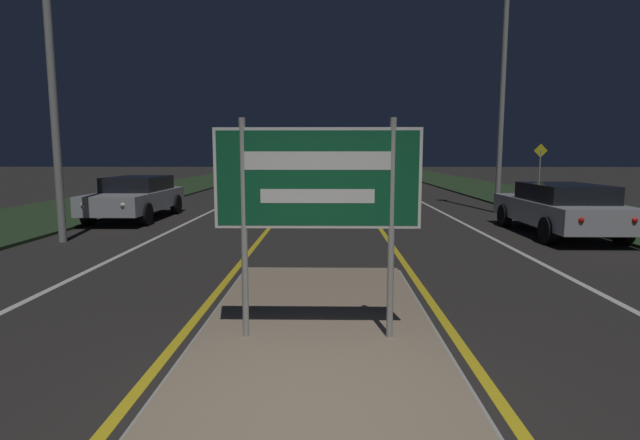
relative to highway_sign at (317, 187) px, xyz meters
The scene contains 15 objects.
median_island 1.70m from the highway_sign, 90.00° to the left, with size 2.76×6.79×0.10m.
verge_left 20.56m from the highway_sign, 117.63° to the left, with size 5.00×100.00×0.08m.
verge_right 20.56m from the highway_sign, 62.37° to the left, with size 5.00×100.00×0.08m.
centre_line_yellow_left 23.27m from the highway_sign, 93.88° to the left, with size 0.12×70.00×0.01m.
centre_line_yellow_right 23.27m from the highway_sign, 86.12° to the left, with size 0.12×70.00×0.01m.
lane_line_white_left 23.59m from the highway_sign, 100.28° to the left, with size 0.12×70.00×0.01m.
lane_line_white_right 23.59m from the highway_sign, 79.72° to the left, with size 0.12×70.00×0.01m.
edge_line_white_left 24.31m from the highway_sign, 107.28° to the left, with size 0.10×70.00×0.01m.
edge_line_white_right 24.31m from the highway_sign, 72.72° to the left, with size 0.10×70.00×0.01m.
highway_sign is the anchor object (origin of this frame).
streetlight_right_near 14.89m from the highway_sign, 64.03° to the left, with size 0.52×0.52×10.65m.
car_receding_0 9.81m from the highway_sign, 51.51° to the left, with size 1.96×4.69×1.33m.
car_receding_1 16.97m from the highway_sign, 82.12° to the left, with size 1.86×4.43×1.42m.
car_approaching_0 12.34m from the highway_sign, 119.70° to the left, with size 1.92×4.74×1.36m.
warning_sign 19.59m from the highway_sign, 61.06° to the left, with size 0.60×0.06×2.46m.
Camera 1 is at (0.12, -3.39, 2.08)m, focal length 28.00 mm.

